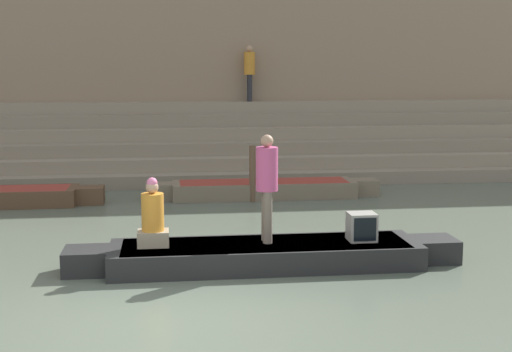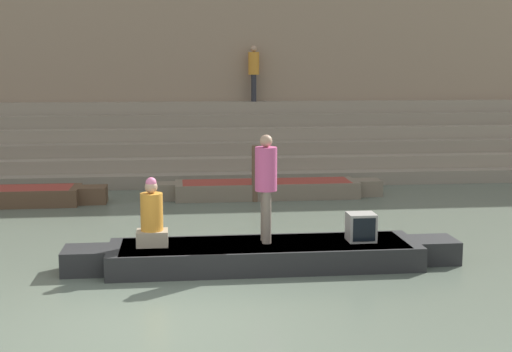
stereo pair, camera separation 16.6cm
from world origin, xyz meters
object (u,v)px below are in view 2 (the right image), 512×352
at_px(tv_set, 361,227).
at_px(mooring_post, 255,174).
at_px(person_on_steps, 254,69).
at_px(moored_boat_distant, 267,189).
at_px(rowboat_main, 264,254).
at_px(person_rowing, 152,218).
at_px(person_standing, 266,181).

distance_m(tv_set, mooring_post, 5.63).
bearing_deg(mooring_post, person_on_steps, 84.02).
relative_size(moored_boat_distant, person_on_steps, 3.42).
bearing_deg(rowboat_main, tv_set, -3.66).
height_order(moored_boat_distant, mooring_post, mooring_post).
distance_m(rowboat_main, person_on_steps, 10.90).
relative_size(tv_set, mooring_post, 0.34).
height_order(rowboat_main, person_on_steps, person_on_steps).
height_order(rowboat_main, mooring_post, mooring_post).
distance_m(rowboat_main, person_rowing, 1.87).
xyz_separation_m(person_rowing, mooring_post, (2.23, 5.44, -0.15)).
height_order(tv_set, person_on_steps, person_on_steps).
bearing_deg(person_on_steps, person_rowing, 162.36).
bearing_deg(person_rowing, rowboat_main, -1.80).
height_order(tv_set, moored_boat_distant, tv_set).
bearing_deg(person_on_steps, person_standing, 171.95).
relative_size(person_rowing, moored_boat_distant, 0.19).
bearing_deg(moored_boat_distant, mooring_post, -127.93).
relative_size(moored_boat_distant, mooring_post, 4.26).
bearing_deg(person_rowing, mooring_post, 67.95).
relative_size(person_rowing, person_on_steps, 0.66).
height_order(person_rowing, mooring_post, person_rowing).
bearing_deg(person_standing, rowboat_main, -97.26).
distance_m(person_rowing, mooring_post, 5.88).
distance_m(person_rowing, tv_set, 3.34).
bearing_deg(person_standing, person_on_steps, 97.41).
xyz_separation_m(rowboat_main, person_on_steps, (0.98, 10.47, 2.86)).
xyz_separation_m(person_standing, moored_boat_distant, (0.77, 5.91, -1.17)).
relative_size(mooring_post, person_on_steps, 0.80).
relative_size(person_standing, moored_boat_distant, 0.30).
bearing_deg(person_on_steps, moored_boat_distant, 174.88).
xyz_separation_m(rowboat_main, moored_boat_distant, (0.80, 6.01, 0.01)).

